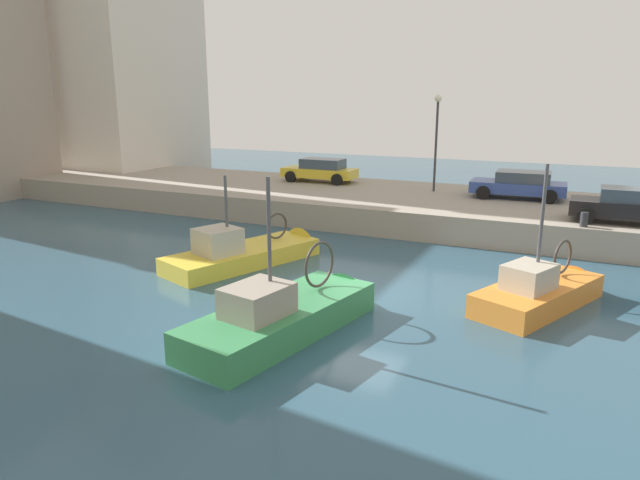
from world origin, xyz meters
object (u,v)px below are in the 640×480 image
fishing_boat_orange (543,300)px  parked_car_blue (519,184)px  parked_car_black (627,205)px  quay_streetlamp (437,127)px  parked_car_yellow (320,170)px  fishing_boat_yellow (252,259)px  fishing_boat_green (290,325)px  mooring_bollard_north (584,220)px

fishing_boat_orange → parked_car_blue: 11.54m
parked_car_black → quay_streetlamp: quay_streetlamp is taller
parked_car_black → parked_car_yellow: (4.78, 15.25, -0.02)m
quay_streetlamp → parked_car_black: bearing=-116.8°
fishing_boat_orange → parked_car_yellow: size_ratio=1.33×
fishing_boat_yellow → parked_car_yellow: size_ratio=1.63×
fishing_boat_green → parked_car_blue: (16.10, -3.73, 1.77)m
parked_car_black → quay_streetlamp: size_ratio=0.80×
mooring_bollard_north → fishing_boat_yellow: bearing=118.3°
parked_car_black → mooring_bollard_north: 1.99m
fishing_boat_orange → quay_streetlamp: 13.84m
parked_car_black → parked_car_yellow: size_ratio=0.91×
parked_car_black → fishing_boat_orange: bearing=162.6°
fishing_boat_yellow → parked_car_blue: bearing=-35.4°
fishing_boat_orange → parked_car_blue: size_ratio=1.28×
parked_car_blue → quay_streetlamp: (0.32, 4.20, 2.58)m
fishing_boat_green → quay_streetlamp: size_ratio=1.42×
fishing_boat_orange → parked_car_yellow: bearing=47.3°
fishing_boat_yellow → mooring_bollard_north: 12.50m
fishing_boat_yellow → parked_car_black: fishing_boat_yellow is taller
fishing_boat_orange → parked_car_black: 7.76m
fishing_boat_yellow → quay_streetlamp: quay_streetlamp is taller
fishing_boat_orange → fishing_boat_green: size_ratio=0.82×
parked_car_black → parked_car_blue: size_ratio=0.88×
fishing_boat_orange → parked_car_yellow: 17.77m
fishing_boat_orange → parked_car_blue: bearing=10.6°
fishing_boat_green → parked_car_black: (12.10, -8.10, 1.79)m
parked_car_yellow → mooring_bollard_north: size_ratio=7.71×
parked_car_black → quay_streetlamp: (4.32, 8.57, 2.55)m
fishing_boat_orange → parked_car_yellow: fishing_boat_orange is taller
fishing_boat_orange → mooring_bollard_north: fishing_boat_orange is taller
fishing_boat_green → parked_car_black: 14.67m
fishing_boat_green → quay_streetlamp: 16.99m
mooring_bollard_north → parked_car_black: bearing=-46.9°
fishing_boat_green → parked_car_yellow: fishing_boat_green is taller
fishing_boat_green → fishing_boat_yellow: bearing=41.1°
fishing_boat_orange → parked_car_blue: (11.21, 2.10, 1.77)m
fishing_boat_orange → fishing_boat_yellow: bearing=90.1°
parked_car_yellow → parked_car_blue: (-0.78, -10.89, -0.00)m
fishing_boat_yellow → fishing_boat_orange: bearing=-89.9°
fishing_boat_green → mooring_bollard_north: size_ratio=12.48×
fishing_boat_orange → parked_car_black: (7.21, -2.26, 1.79)m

